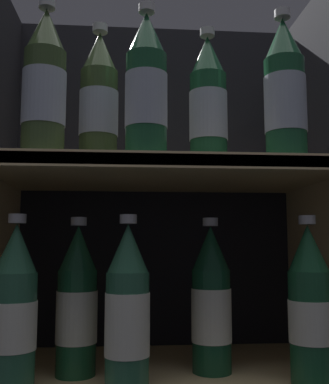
{
  "coord_description": "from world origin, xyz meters",
  "views": [
    {
      "loc": [
        -0.06,
        -0.65,
        0.39
      ],
      "look_at": [
        0.0,
        0.12,
        0.48
      ],
      "focal_mm": 42.0,
      "sensor_mm": 36.0,
      "label": 1
    }
  ],
  "objects_px": {
    "bottle_upper_front_2": "(285,94)",
    "bottle_lower_back_0": "(77,304)",
    "bottle_upper_back_0": "(99,103)",
    "bottle_lower_front_1": "(127,311)",
    "bottle_upper_front_0": "(44,87)",
    "bottle_lower_front_2": "(310,307)",
    "bottle_lower_front_0": "(14,311)",
    "bottle_upper_back_1": "(208,106)",
    "bottle_lower_back_1": "(211,303)",
    "bottle_upper_front_1": "(146,90)"
  },
  "relations": [
    {
      "from": "bottle_upper_front_2",
      "to": "bottle_lower_front_1",
      "type": "xyz_separation_m",
      "value": [
        -0.26,
        -0.0,
        -0.35
      ]
    },
    {
      "from": "bottle_upper_front_0",
      "to": "bottle_lower_front_2",
      "type": "bearing_deg",
      "value": 0.0
    },
    {
      "from": "bottle_upper_front_1",
      "to": "bottle_upper_back_1",
      "type": "relative_size",
      "value": 1.0
    },
    {
      "from": "bottle_upper_back_0",
      "to": "bottle_lower_front_0",
      "type": "distance_m",
      "value": 0.37
    },
    {
      "from": "bottle_upper_front_2",
      "to": "bottle_lower_front_2",
      "type": "height_order",
      "value": "bottle_upper_front_2"
    },
    {
      "from": "bottle_upper_front_1",
      "to": "bottle_lower_front_2",
      "type": "bearing_deg",
      "value": 0.0
    },
    {
      "from": "bottle_upper_front_0",
      "to": "bottle_lower_front_2",
      "type": "distance_m",
      "value": 0.54
    },
    {
      "from": "bottle_upper_front_2",
      "to": "bottle_lower_front_1",
      "type": "relative_size",
      "value": 1.0
    },
    {
      "from": "bottle_lower_front_0",
      "to": "bottle_upper_front_1",
      "type": "bearing_deg",
      "value": -0.0
    },
    {
      "from": "bottle_upper_front_1",
      "to": "bottle_upper_back_0",
      "type": "height_order",
      "value": "same"
    },
    {
      "from": "bottle_upper_back_0",
      "to": "bottle_lower_front_1",
      "type": "distance_m",
      "value": 0.36
    },
    {
      "from": "bottle_upper_front_1",
      "to": "bottle_upper_front_2",
      "type": "relative_size",
      "value": 1.0
    },
    {
      "from": "bottle_upper_front_1",
      "to": "bottle_lower_front_1",
      "type": "bearing_deg",
      "value": 180.0
    },
    {
      "from": "bottle_upper_front_2",
      "to": "bottle_lower_back_0",
      "type": "bearing_deg",
      "value": 167.33
    },
    {
      "from": "bottle_upper_front_0",
      "to": "bottle_lower_front_0",
      "type": "xyz_separation_m",
      "value": [
        -0.03,
        0.0,
        -0.35
      ]
    },
    {
      "from": "bottle_upper_front_2",
      "to": "bottle_upper_back_1",
      "type": "bearing_deg",
      "value": 146.27
    },
    {
      "from": "bottle_upper_back_0",
      "to": "bottle_lower_front_1",
      "type": "xyz_separation_m",
      "value": [
        0.05,
        -0.08,
        -0.35
      ]
    },
    {
      "from": "bottle_lower_front_0",
      "to": "bottle_lower_front_2",
      "type": "relative_size",
      "value": 1.0
    },
    {
      "from": "bottle_upper_back_1",
      "to": "bottle_lower_front_1",
      "type": "bearing_deg",
      "value": -151.61
    },
    {
      "from": "bottle_lower_front_1",
      "to": "bottle_lower_back_1",
      "type": "relative_size",
      "value": 1.0
    },
    {
      "from": "bottle_upper_front_0",
      "to": "bottle_lower_front_1",
      "type": "height_order",
      "value": "bottle_upper_front_0"
    },
    {
      "from": "bottle_upper_back_1",
      "to": "bottle_lower_back_0",
      "type": "distance_m",
      "value": 0.41
    },
    {
      "from": "bottle_lower_front_1",
      "to": "bottle_lower_back_1",
      "type": "height_order",
      "value": "same"
    },
    {
      "from": "bottle_upper_back_0",
      "to": "bottle_lower_front_0",
      "type": "bearing_deg",
      "value": -146.31
    },
    {
      "from": "bottle_upper_front_1",
      "to": "bottle_upper_front_2",
      "type": "height_order",
      "value": "same"
    },
    {
      "from": "bottle_upper_front_0",
      "to": "bottle_upper_back_1",
      "type": "bearing_deg",
      "value": 15.49
    },
    {
      "from": "bottle_upper_front_0",
      "to": "bottle_lower_back_0",
      "type": "bearing_deg",
      "value": 56.69
    },
    {
      "from": "bottle_upper_back_0",
      "to": "bottle_lower_front_1",
      "type": "bearing_deg",
      "value": -54.89
    },
    {
      "from": "bottle_upper_front_2",
      "to": "bottle_lower_front_0",
      "type": "height_order",
      "value": "bottle_upper_front_2"
    },
    {
      "from": "bottle_upper_front_0",
      "to": "bottle_upper_back_1",
      "type": "relative_size",
      "value": 1.0
    },
    {
      "from": "bottle_upper_back_1",
      "to": "bottle_lower_front_2",
      "type": "bearing_deg",
      "value": -27.95
    },
    {
      "from": "bottle_upper_back_0",
      "to": "bottle_lower_back_0",
      "type": "distance_m",
      "value": 0.35
    },
    {
      "from": "bottle_upper_front_2",
      "to": "bottle_upper_back_0",
      "type": "relative_size",
      "value": 1.0
    },
    {
      "from": "bottle_upper_front_2",
      "to": "bottle_lower_front_1",
      "type": "bearing_deg",
      "value": -180.0
    },
    {
      "from": "bottle_upper_front_2",
      "to": "bottle_lower_back_0",
      "type": "height_order",
      "value": "bottle_upper_front_2"
    },
    {
      "from": "bottle_lower_front_2",
      "to": "bottle_lower_back_0",
      "type": "distance_m",
      "value": 0.38
    },
    {
      "from": "bottle_upper_front_2",
      "to": "bottle_upper_front_1",
      "type": "bearing_deg",
      "value": -180.0
    },
    {
      "from": "bottle_upper_front_2",
      "to": "bottle_lower_front_0",
      "type": "bearing_deg",
      "value": -180.0
    },
    {
      "from": "bottle_upper_front_1",
      "to": "bottle_upper_back_1",
      "type": "bearing_deg",
      "value": 33.73
    },
    {
      "from": "bottle_lower_back_0",
      "to": "bottle_lower_back_1",
      "type": "bearing_deg",
      "value": 0.0
    },
    {
      "from": "bottle_upper_front_0",
      "to": "bottle_lower_front_0",
      "type": "bearing_deg",
      "value": 180.0
    },
    {
      "from": "bottle_lower_front_1",
      "to": "bottle_lower_back_1",
      "type": "bearing_deg",
      "value": 28.17
    },
    {
      "from": "bottle_upper_front_2",
      "to": "bottle_lower_back_1",
      "type": "bearing_deg",
      "value": 145.96
    },
    {
      "from": "bottle_upper_back_0",
      "to": "bottle_lower_back_0",
      "type": "relative_size",
      "value": 1.0
    },
    {
      "from": "bottle_lower_front_2",
      "to": "bottle_lower_back_0",
      "type": "xyz_separation_m",
      "value": [
        -0.37,
        0.08,
        -0.0
      ]
    },
    {
      "from": "bottle_lower_front_0",
      "to": "bottle_lower_front_1",
      "type": "distance_m",
      "value": 0.17
    },
    {
      "from": "bottle_upper_front_0",
      "to": "bottle_upper_front_1",
      "type": "xyz_separation_m",
      "value": [
        0.16,
        -0.0,
        -0.0
      ]
    },
    {
      "from": "bottle_upper_back_0",
      "to": "bottle_lower_back_0",
      "type": "bearing_deg",
      "value": 180.0
    },
    {
      "from": "bottle_upper_back_0",
      "to": "bottle_lower_back_1",
      "type": "distance_m",
      "value": 0.4
    },
    {
      "from": "bottle_lower_front_2",
      "to": "bottle_lower_back_1",
      "type": "relative_size",
      "value": 1.0
    }
  ]
}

